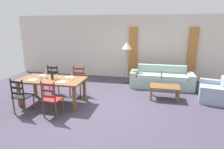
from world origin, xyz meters
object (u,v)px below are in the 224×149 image
(coffee_cup_primary, at_px, (59,78))
(armchair_upholstered, at_px, (216,92))
(coffee_table, at_px, (165,88))
(dining_table, at_px, (52,82))
(standing_lamp, at_px, (127,48))
(dining_chair_near_right, at_px, (52,99))
(wine_glass_far_left, at_px, (44,74))
(wine_glass_near_left, at_px, (39,76))
(wine_glass_near_right, at_px, (68,78))
(dining_chair_far_left, at_px, (51,80))
(couch, at_px, (161,79))
(wine_bottle, at_px, (52,75))
(dining_chair_near_left, at_px, (21,96))
(wine_glass_far_right, at_px, (72,75))
(dining_chair_far_right, at_px, (78,81))
(coffee_cup_secondary, at_px, (41,77))

(coffee_cup_primary, relative_size, armchair_upholstered, 0.07)
(coffee_cup_primary, height_order, coffee_table, coffee_cup_primary)
(dining_table, height_order, standing_lamp, standing_lamp)
(dining_chair_near_right, height_order, armchair_upholstered, dining_chair_near_right)
(standing_lamp, bearing_deg, wine_glass_far_left, -132.72)
(coffee_cup_primary, bearing_deg, dining_table, 169.74)
(armchair_upholstered, bearing_deg, wine_glass_near_left, -164.35)
(wine_glass_far_left, bearing_deg, armchair_upholstered, 12.88)
(wine_glass_near_right, bearing_deg, coffee_cup_primary, 166.69)
(armchair_upholstered, bearing_deg, dining_chair_near_right, -154.72)
(dining_chair_far_left, height_order, coffee_cup_primary, dining_chair_far_left)
(couch, distance_m, standing_lamp, 1.76)
(wine_bottle, relative_size, armchair_upholstered, 0.24)
(coffee_cup_primary, height_order, armchair_upholstered, coffee_cup_primary)
(wine_glass_near_left, relative_size, wine_glass_near_right, 1.00)
(dining_chair_near_left, xyz_separation_m, standing_lamp, (2.32, 3.23, 0.93))
(wine_glass_far_left, bearing_deg, wine_glass_far_right, -0.33)
(dining_table, height_order, dining_chair_near_left, dining_chair_near_left)
(dining_chair_far_right, relative_size, couch, 0.42)
(wine_glass_near_right, bearing_deg, dining_chair_far_right, 97.17)
(wine_bottle, bearing_deg, standing_lamp, 53.94)
(armchair_upholstered, bearing_deg, dining_chair_near_left, -158.68)
(wine_bottle, relative_size, wine_glass_near_right, 1.96)
(dining_chair_near_right, distance_m, coffee_table, 3.39)
(dining_chair_near_left, height_order, standing_lamp, standing_lamp)
(coffee_table, bearing_deg, standing_lamp, 135.13)
(wine_bottle, bearing_deg, wine_glass_near_left, -162.45)
(dining_chair_far_right, bearing_deg, wine_glass_far_right, -80.50)
(wine_glass_far_right, bearing_deg, wine_glass_far_left, 179.67)
(dining_table, bearing_deg, dining_chair_far_right, 58.74)
(wine_bottle, relative_size, standing_lamp, 0.19)
(couch, height_order, coffee_table, couch)
(dining_chair_near_right, xyz_separation_m, couch, (2.79, 3.06, -0.19))
(coffee_table, bearing_deg, coffee_cup_primary, -159.71)
(standing_lamp, bearing_deg, dining_table, -126.93)
(wine_glass_near_left, bearing_deg, dining_chair_far_left, 99.72)
(dining_chair_far_left, relative_size, wine_glass_far_right, 5.96)
(dining_chair_near_right, xyz_separation_m, standing_lamp, (1.44, 3.24, 0.93))
(dining_chair_far_left, distance_m, armchair_upholstered, 5.31)
(dining_table, xyz_separation_m, dining_chair_far_left, (-0.45, 0.74, -0.19))
(dining_chair_far_right, relative_size, wine_glass_near_left, 5.96)
(dining_chair_near_left, xyz_separation_m, coffee_cup_secondary, (0.14, 0.73, 0.32))
(coffee_cup_secondary, bearing_deg, armchair_upholstered, 14.53)
(dining_chair_far_right, xyz_separation_m, wine_bottle, (-0.43, -0.80, 0.39))
(dining_chair_near_right, distance_m, wine_bottle, 0.93)
(coffee_cup_primary, height_order, coffee_cup_secondary, same)
(wine_bottle, height_order, couch, wine_bottle)
(dining_chair_near_left, relative_size, standing_lamp, 0.59)
(wine_glass_far_left, bearing_deg, dining_chair_far_left, 103.95)
(dining_chair_near_right, height_order, dining_chair_far_left, same)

